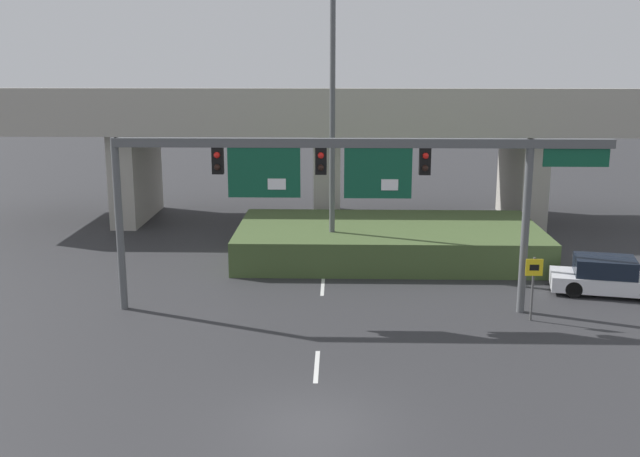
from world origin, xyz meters
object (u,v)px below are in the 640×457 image
(signal_gantry, at_px, (346,172))
(highway_light_pole_near, at_px, (332,117))
(speed_limit_sign, at_px, (533,280))
(parked_sedan_near_right, at_px, (607,277))

(signal_gantry, distance_m, highway_light_pole_near, 6.48)
(signal_gantry, bearing_deg, speed_limit_sign, -7.83)
(highway_light_pole_near, bearing_deg, parked_sedan_near_right, -20.25)
(speed_limit_sign, xyz_separation_m, parked_sedan_near_right, (3.73, 3.21, -0.84))
(speed_limit_sign, height_order, parked_sedan_near_right, speed_limit_sign)
(speed_limit_sign, bearing_deg, parked_sedan_near_right, 40.69)
(parked_sedan_near_right, bearing_deg, speed_limit_sign, -127.49)
(highway_light_pole_near, xyz_separation_m, parked_sedan_near_right, (10.83, -4.00, -5.89))
(highway_light_pole_near, distance_m, parked_sedan_near_right, 12.96)
(signal_gantry, height_order, speed_limit_sign, signal_gantry)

